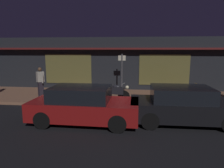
{
  "coord_description": "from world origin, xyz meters",
  "views": [
    {
      "loc": [
        1.35,
        -8.41,
        2.84
      ],
      "look_at": [
        0.1,
        2.4,
        0.95
      ],
      "focal_mm": 32.56,
      "sensor_mm": 36.0,
      "label": 1
    }
  ],
  "objects_px": {
    "sign_post": "(122,71)",
    "bicycle_parked": "(188,94)",
    "person_photographer": "(40,81)",
    "parked_car_near": "(84,105)",
    "motorcycle": "(114,92)",
    "parked_car_far": "(183,105)"
  },
  "relations": [
    {
      "from": "sign_post",
      "to": "bicycle_parked",
      "type": "bearing_deg",
      "value": -20.0
    },
    {
      "from": "person_photographer",
      "to": "parked_car_near",
      "type": "distance_m",
      "value": 4.81
    },
    {
      "from": "motorcycle",
      "to": "bicycle_parked",
      "type": "distance_m",
      "value": 3.88
    },
    {
      "from": "motorcycle",
      "to": "bicycle_parked",
      "type": "height_order",
      "value": "motorcycle"
    },
    {
      "from": "bicycle_parked",
      "to": "person_photographer",
      "type": "height_order",
      "value": "person_photographer"
    },
    {
      "from": "bicycle_parked",
      "to": "person_photographer",
      "type": "xyz_separation_m",
      "value": [
        -8.08,
        -0.04,
        0.52
      ]
    },
    {
      "from": "sign_post",
      "to": "parked_car_far",
      "type": "distance_m",
      "value": 5.17
    },
    {
      "from": "person_photographer",
      "to": "sign_post",
      "type": "height_order",
      "value": "sign_post"
    },
    {
      "from": "sign_post",
      "to": "person_photographer",
      "type": "bearing_deg",
      "value": -163.52
    },
    {
      "from": "parked_car_near",
      "to": "bicycle_parked",
      "type": "bearing_deg",
      "value": 36.22
    },
    {
      "from": "motorcycle",
      "to": "parked_car_near",
      "type": "bearing_deg",
      "value": -107.69
    },
    {
      "from": "person_photographer",
      "to": "sign_post",
      "type": "distance_m",
      "value": 4.73
    },
    {
      "from": "bicycle_parked",
      "to": "parked_car_far",
      "type": "xyz_separation_m",
      "value": [
        -0.91,
        -3.06,
        0.2
      ]
    },
    {
      "from": "motorcycle",
      "to": "person_photographer",
      "type": "relative_size",
      "value": 1.01
    },
    {
      "from": "bicycle_parked",
      "to": "sign_post",
      "type": "height_order",
      "value": "sign_post"
    },
    {
      "from": "motorcycle",
      "to": "parked_car_far",
      "type": "xyz_separation_m",
      "value": [
        2.92,
        -2.4,
        0.06
      ]
    },
    {
      "from": "sign_post",
      "to": "parked_car_near",
      "type": "xyz_separation_m",
      "value": [
        -1.15,
        -4.75,
        -0.81
      ]
    },
    {
      "from": "bicycle_parked",
      "to": "sign_post",
      "type": "bearing_deg",
      "value": 160.0
    },
    {
      "from": "person_photographer",
      "to": "sign_post",
      "type": "bearing_deg",
      "value": 16.48
    },
    {
      "from": "person_photographer",
      "to": "parked_car_near",
      "type": "relative_size",
      "value": 0.4
    },
    {
      "from": "motorcycle",
      "to": "sign_post",
      "type": "relative_size",
      "value": 0.7
    },
    {
      "from": "motorcycle",
      "to": "parked_car_far",
      "type": "bearing_deg",
      "value": -39.46
    }
  ]
}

